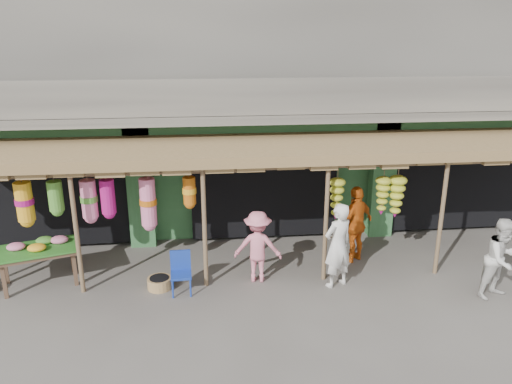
{
  "coord_description": "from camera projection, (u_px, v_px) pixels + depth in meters",
  "views": [
    {
      "loc": [
        -1.49,
        -9.57,
        5.1
      ],
      "look_at": [
        -0.32,
        1.0,
        1.62
      ],
      "focal_mm": 35.0,
      "sensor_mm": 36.0,
      "label": 1
    }
  ],
  "objects": [
    {
      "name": "person_right",
      "position": [
        502.0,
        259.0,
        9.76
      ],
      "size": [
        0.98,
        0.88,
        1.65
      ],
      "primitive_type": "imported",
      "rotation": [
        0.0,
        0.0,
        0.39
      ],
      "color": "silver",
      "rests_on": "ground"
    },
    {
      "name": "awning",
      "position": [
        266.0,
        153.0,
        10.73
      ],
      "size": [
        14.0,
        2.7,
        2.79
      ],
      "color": "brown",
      "rests_on": "ground"
    },
    {
      "name": "basket_right",
      "position": [
        160.0,
        283.0,
        10.29
      ],
      "size": [
        0.54,
        0.54,
        0.23
      ],
      "primitive_type": "cylinder",
      "rotation": [
        0.0,
        0.0,
        -0.07
      ],
      "color": "#8E6442",
      "rests_on": "ground"
    },
    {
      "name": "ground",
      "position": [
        276.0,
        277.0,
        10.78
      ],
      "size": [
        80.0,
        80.0,
        0.0
      ],
      "primitive_type": "plane",
      "color": "#514C47",
      "rests_on": "ground"
    },
    {
      "name": "person_vendor",
      "position": [
        356.0,
        224.0,
        11.31
      ],
      "size": [
        1.11,
        0.95,
        1.79
      ],
      "primitive_type": "imported",
      "rotation": [
        0.0,
        0.0,
        3.74
      ],
      "color": "#C85712",
      "rests_on": "ground"
    },
    {
      "name": "blue_chair",
      "position": [
        181.0,
        270.0,
        10.05
      ],
      "size": [
        0.43,
        0.44,
        0.86
      ],
      "rotation": [
        0.0,
        0.0,
        0.04
      ],
      "color": "navy",
      "rests_on": "ground"
    },
    {
      "name": "building",
      "position": [
        252.0,
        92.0,
        14.33
      ],
      "size": [
        16.4,
        6.8,
        7.0
      ],
      "color": "gray",
      "rests_on": "ground"
    },
    {
      "name": "person_front",
      "position": [
        338.0,
        245.0,
        10.16
      ],
      "size": [
        0.78,
        0.67,
        1.81
      ],
      "primitive_type": "imported",
      "rotation": [
        0.0,
        0.0,
        3.58
      ],
      "color": "silver",
      "rests_on": "ground"
    },
    {
      "name": "person_shopper",
      "position": [
        258.0,
        247.0,
        10.42
      ],
      "size": [
        1.09,
        0.75,
        1.55
      ],
      "primitive_type": "imported",
      "rotation": [
        0.0,
        0.0,
        2.96
      ],
      "color": "#DD7589",
      "rests_on": "ground"
    },
    {
      "name": "flower_table",
      "position": [
        38.0,
        250.0,
        10.27
      ],
      "size": [
        1.81,
        1.37,
        0.96
      ],
      "rotation": [
        0.0,
        0.0,
        0.3
      ],
      "color": "brown",
      "rests_on": "ground"
    }
  ]
}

